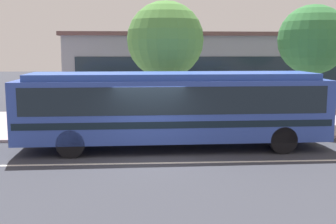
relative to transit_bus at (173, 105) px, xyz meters
name	(u,v)px	position (x,y,z in m)	size (l,w,h in m)	color
ground_plane	(150,157)	(-0.92, -1.31, -1.68)	(120.00, 120.00, 0.00)	#33363F
sidewalk_slab	(148,123)	(-0.92, 5.35, -1.62)	(60.00, 8.00, 0.12)	#A39296
lane_stripe_center	(150,163)	(-0.92, -2.11, -1.68)	(56.00, 0.16, 0.01)	silver
transit_bus	(173,105)	(0.00, 0.00, 0.00)	(11.59, 2.80, 2.89)	#2F48A3
pedestrian_waiting_near_sign	(107,111)	(-2.75, 2.74, -0.60)	(0.39, 0.39, 1.65)	#3D3930
bus_stop_sign	(290,96)	(5.12, 1.71, 0.10)	(0.15, 0.44, 2.60)	gray
street_tree_near_stop	(165,40)	(-0.06, 4.24, 2.51)	(3.61, 3.61, 5.89)	brown
street_tree_mid_block	(313,40)	(7.02, 4.23, 2.52)	(3.33, 3.33, 5.77)	brown
station_building	(215,69)	(3.80, 12.96, 0.73)	(19.79, 7.54, 4.81)	gray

